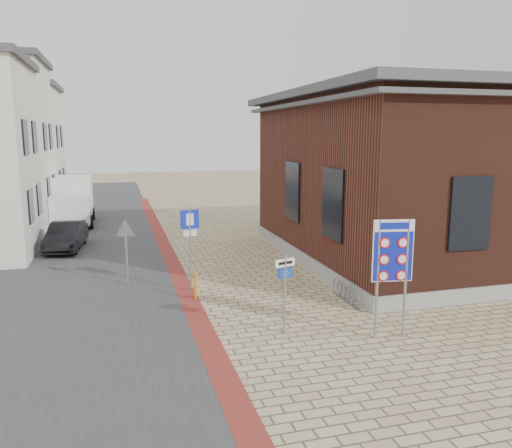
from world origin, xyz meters
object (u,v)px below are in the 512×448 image
bollard (195,286)px  border_sign (393,253)px  sedan (66,236)px  essen_sign (285,282)px  parking_sign (190,234)px  box_truck (73,201)px

bollard → border_sign: bearing=-44.4°
sedan → border_sign: border_sign is taller
essen_sign → parking_sign: size_ratio=0.76×
sedan → border_sign: bearing=-48.9°
parking_sign → sedan: bearing=109.4°
box_truck → parking_sign: (4.70, -14.27, 0.54)m
border_sign → essen_sign: border_sign is taller
bollard → sedan: bearing=118.0°
parking_sign → bollard: (-0.00, -0.94, -1.48)m
box_truck → border_sign: 21.42m
box_truck → essen_sign: size_ratio=2.44×
box_truck → essen_sign: bearing=-71.1°
sedan → parking_sign: parking_sign is taller
border_sign → parking_sign: size_ratio=1.09×
sedan → border_sign: (8.81, -12.71, 1.58)m
sedan → essen_sign: (6.32, -11.76, 0.76)m
box_truck → essen_sign: 19.59m
box_truck → border_sign: size_ratio=1.70×
parking_sign → bollard: size_ratio=3.12×
bollard → essen_sign: bearing=-61.0°
border_sign → box_truck: bearing=124.0°
border_sign → essen_sign: size_ratio=1.44×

